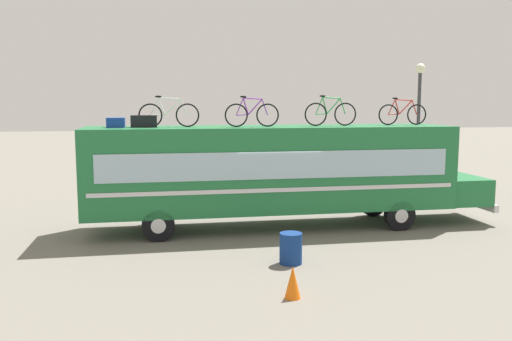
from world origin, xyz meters
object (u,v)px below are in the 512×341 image
at_px(luggage_bag_2, 144,121).
at_px(rooftop_bicycle_4, 402,113).
at_px(trash_bin, 291,248).
at_px(street_lamp, 419,110).
at_px(rooftop_bicycle_3, 330,113).
at_px(rooftop_bicycle_2, 252,114).
at_px(traffic_cone, 293,282).
at_px(luggage_bag_1, 116,123).
at_px(rooftop_bicycle_1, 169,114).
at_px(bus, 279,169).

bearing_deg(luggage_bag_2, rooftop_bicycle_4, 0.90).
height_order(trash_bin, street_lamp, street_lamp).
bearing_deg(rooftop_bicycle_3, luggage_bag_2, 179.36).
bearing_deg(rooftop_bicycle_2, traffic_cone, -91.88).
xyz_separation_m(luggage_bag_1, rooftop_bicycle_4, (9.03, 0.16, 0.23)).
relative_size(rooftop_bicycle_1, rooftop_bicycle_2, 1.08).
bearing_deg(rooftop_bicycle_3, trash_bin, -120.18).
relative_size(luggage_bag_1, rooftop_bicycle_3, 0.30).
bearing_deg(rooftop_bicycle_4, luggage_bag_1, -179.02).
relative_size(luggage_bag_1, rooftop_bicycle_4, 0.31).
bearing_deg(street_lamp, rooftop_bicycle_4, -123.22).
bearing_deg(rooftop_bicycle_4, street_lamp, 56.78).
bearing_deg(trash_bin, street_lamp, 47.58).
bearing_deg(bus, rooftop_bicycle_3, 0.06).
relative_size(rooftop_bicycle_2, rooftop_bicycle_3, 0.98).
height_order(rooftop_bicycle_2, rooftop_bicycle_3, rooftop_bicycle_3).
xyz_separation_m(bus, traffic_cone, (-1.08, -6.04, -1.51)).
bearing_deg(bus, trash_bin, -98.30).
xyz_separation_m(luggage_bag_2, traffic_cone, (2.99, -6.11, -3.02)).
distance_m(rooftop_bicycle_4, traffic_cone, 8.76).
bearing_deg(street_lamp, luggage_bag_1, -159.95).
distance_m(traffic_cone, street_lamp, 13.46).
height_order(luggage_bag_1, luggage_bag_2, luggage_bag_2).
xyz_separation_m(rooftop_bicycle_1, rooftop_bicycle_4, (7.50, 0.19, -0.02)).
xyz_separation_m(bus, street_lamp, (6.87, 4.32, 1.76)).
relative_size(rooftop_bicycle_4, trash_bin, 2.18).
xyz_separation_m(trash_bin, traffic_cone, (-0.53, -2.25, -0.05)).
xyz_separation_m(rooftop_bicycle_3, rooftop_bicycle_4, (2.51, 0.19, -0.02)).
xyz_separation_m(bus, rooftop_bicycle_1, (-3.34, 0.00, 1.72)).
xyz_separation_m(rooftop_bicycle_4, trash_bin, (-4.71, -3.99, -3.17)).
bearing_deg(rooftop_bicycle_3, luggage_bag_1, 179.67).
bearing_deg(rooftop_bicycle_2, rooftop_bicycle_1, 173.55).
bearing_deg(rooftop_bicycle_3, street_lamp, 39.67).
relative_size(rooftop_bicycle_3, street_lamp, 0.31).
relative_size(bus, luggage_bag_1, 25.14).
height_order(rooftop_bicycle_2, traffic_cone, rooftop_bicycle_2).
height_order(luggage_bag_1, rooftop_bicycle_2, rooftop_bicycle_2).
height_order(luggage_bag_2, rooftop_bicycle_1, rooftop_bicycle_1).
bearing_deg(street_lamp, luggage_bag_2, -158.72).
bearing_deg(luggage_bag_2, trash_bin, -47.68).
height_order(luggage_bag_2, rooftop_bicycle_4, rooftop_bicycle_4).
bearing_deg(rooftop_bicycle_1, luggage_bag_2, 175.21).
distance_m(rooftop_bicycle_1, traffic_cone, 7.22).
bearing_deg(trash_bin, luggage_bag_2, 132.32).
bearing_deg(street_lamp, trash_bin, -132.42).
bearing_deg(trash_bin, rooftop_bicycle_2, 95.49).
distance_m(luggage_bag_2, street_lamp, 11.74).
bearing_deg(rooftop_bicycle_3, rooftop_bicycle_1, 179.97).
bearing_deg(traffic_cone, bus, 79.86).
distance_m(luggage_bag_1, rooftop_bicycle_3, 6.53).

